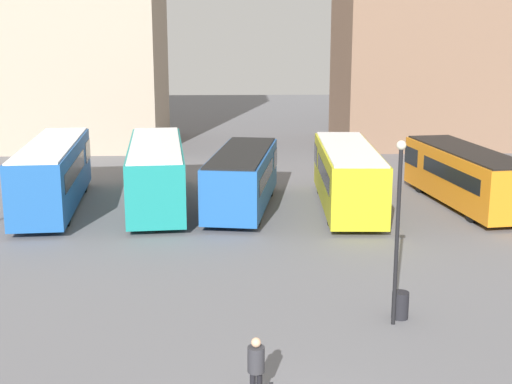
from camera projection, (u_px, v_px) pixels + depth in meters
name	position (u px, v px, depth m)	size (l,w,h in m)	color
building_block_right	(485.00, 4.00, 53.39)	(21.67, 10.94, 20.77)	#7F604C
bus_0	(53.00, 173.00, 34.98)	(3.34, 11.00, 3.27)	#1E56A3
bus_1	(156.00, 171.00, 35.57)	(3.68, 11.32, 3.17)	#19847F
bus_2	(242.00, 177.00, 34.91)	(3.92, 9.37, 2.88)	#1E56A3
bus_3	(347.00, 175.00, 35.00)	(2.98, 10.24, 3.08)	gold
bus_4	(465.00, 175.00, 35.65)	(3.92, 10.17, 2.83)	orange
traveler	(256.00, 363.00, 17.01)	(0.47, 0.47, 1.61)	black
lamp_post_1	(398.00, 219.00, 20.82)	(0.28, 0.28, 5.63)	black
trash_bin	(400.00, 305.00, 21.93)	(0.52, 0.52, 0.85)	black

